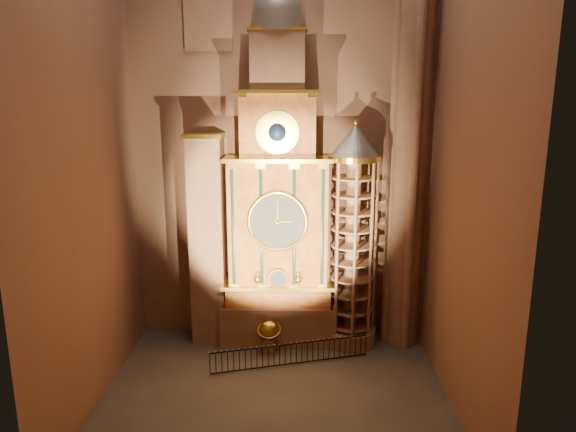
{
  "coord_description": "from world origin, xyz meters",
  "views": [
    {
      "loc": [
        0.85,
        -18.71,
        11.67
      ],
      "look_at": [
        0.49,
        3.0,
        6.77
      ],
      "focal_mm": 32.0,
      "sensor_mm": 36.0,
      "label": 1
    }
  ],
  "objects_px": {
    "astronomical_clock": "(278,209)",
    "portrait_tower": "(208,240)",
    "celestial_globe": "(269,333)",
    "stair_turret": "(352,239)",
    "iron_railing": "(291,354)"
  },
  "relations": [
    {
      "from": "astronomical_clock",
      "to": "celestial_globe",
      "type": "relative_size",
      "value": 10.42
    },
    {
      "from": "celestial_globe",
      "to": "iron_railing",
      "type": "relative_size",
      "value": 0.23
    },
    {
      "from": "stair_turret",
      "to": "iron_railing",
      "type": "xyz_separation_m",
      "value": [
        -2.88,
        -2.34,
        -4.71
      ]
    },
    {
      "from": "celestial_globe",
      "to": "stair_turret",
      "type": "bearing_deg",
      "value": 15.7
    },
    {
      "from": "astronomical_clock",
      "to": "portrait_tower",
      "type": "distance_m",
      "value": 3.73
    },
    {
      "from": "stair_turret",
      "to": "iron_railing",
      "type": "relative_size",
      "value": 1.55
    },
    {
      "from": "portrait_tower",
      "to": "celestial_globe",
      "type": "relative_size",
      "value": 6.36
    },
    {
      "from": "astronomical_clock",
      "to": "portrait_tower",
      "type": "bearing_deg",
      "value": 179.71
    },
    {
      "from": "portrait_tower",
      "to": "stair_turret",
      "type": "height_order",
      "value": "stair_turret"
    },
    {
      "from": "stair_turret",
      "to": "celestial_globe",
      "type": "height_order",
      "value": "stair_turret"
    },
    {
      "from": "celestial_globe",
      "to": "iron_railing",
      "type": "bearing_deg",
      "value": -50.09
    },
    {
      "from": "portrait_tower",
      "to": "stair_turret",
      "type": "relative_size",
      "value": 0.94
    },
    {
      "from": "astronomical_clock",
      "to": "celestial_globe",
      "type": "bearing_deg",
      "value": -106.84
    },
    {
      "from": "astronomical_clock",
      "to": "iron_railing",
      "type": "bearing_deg",
      "value": -76.51
    },
    {
      "from": "astronomical_clock",
      "to": "iron_railing",
      "type": "height_order",
      "value": "astronomical_clock"
    }
  ]
}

